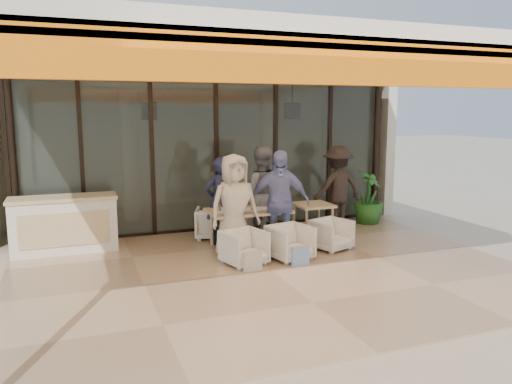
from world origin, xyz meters
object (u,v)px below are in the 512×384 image
(diner_periwinkle, at_px, (279,202))
(diner_navy, at_px, (220,201))
(dining_table, at_px, (248,212))
(diner_cream, at_px, (234,206))
(potted_palm, at_px, (368,197))
(diner_grey, at_px, (261,194))
(chair_near_right, at_px, (290,241))
(chair_far_left, at_px, (213,222))
(chair_far_right, at_px, (252,221))
(host_counter, at_px, (64,224))
(side_chair, at_px, (331,233))
(chair_near_left, at_px, (244,246))
(side_table, at_px, (313,209))
(standing_woman, at_px, (337,188))

(diner_periwinkle, bearing_deg, diner_navy, 153.18)
(dining_table, height_order, diner_cream, diner_cream)
(diner_cream, relative_size, potted_palm, 1.48)
(diner_navy, xyz_separation_m, diner_grey, (0.84, 0.00, 0.09))
(chair_near_right, bearing_deg, chair_far_left, 100.63)
(chair_near_right, bearing_deg, chair_far_right, 76.78)
(host_counter, bearing_deg, diner_cream, -25.89)
(side_chair, xyz_separation_m, potted_palm, (1.84, 1.61, 0.30))
(chair_far_left, distance_m, potted_palm, 3.66)
(chair_near_left, bearing_deg, diner_grey, 43.90)
(chair_near_right, bearing_deg, side_table, 33.81)
(diner_grey, distance_m, side_chair, 1.60)
(chair_far_left, height_order, chair_far_right, chair_far_left)
(diner_navy, bearing_deg, diner_grey, 164.93)
(diner_periwinkle, distance_m, side_chair, 1.17)
(standing_woman, height_order, potted_palm, standing_woman)
(diner_grey, bearing_deg, standing_woman, -153.73)
(diner_navy, height_order, side_table, diner_navy)
(diner_cream, xyz_separation_m, side_table, (1.81, 0.54, -0.28))
(chair_near_right, xyz_separation_m, diner_grey, (0.00, 1.40, 0.60))
(chair_near_right, distance_m, diner_grey, 1.52)
(chair_near_left, height_order, standing_woman, standing_woman)
(host_counter, relative_size, chair_far_right, 3.08)
(host_counter, xyz_separation_m, standing_woman, (5.55, -0.10, 0.38))
(host_counter, relative_size, chair_near_left, 2.80)
(dining_table, height_order, chair_far_right, dining_table)
(potted_palm, bearing_deg, diner_grey, -169.96)
(side_table, relative_size, standing_woman, 0.41)
(chair_far_left, xyz_separation_m, diner_periwinkle, (0.84, -1.40, 0.59))
(chair_near_right, height_order, diner_cream, diner_cream)
(diner_cream, height_order, side_table, diner_cream)
(host_counter, bearing_deg, chair_near_right, -27.06)
(diner_cream, bearing_deg, diner_grey, 42.68)
(diner_navy, distance_m, potted_palm, 3.69)
(chair_near_left, xyz_separation_m, potted_palm, (3.65, 1.90, 0.29))
(chair_far_left, height_order, standing_woman, standing_woman)
(diner_grey, xyz_separation_m, potted_palm, (2.81, 0.50, -0.32))
(chair_near_right, height_order, side_table, side_table)
(chair_far_right, height_order, standing_woman, standing_woman)
(chair_far_left, bearing_deg, diner_cream, 109.13)
(host_counter, bearing_deg, side_chair, -18.78)
(standing_woman, xyz_separation_m, potted_palm, (0.90, 0.15, -0.29))
(chair_far_right, distance_m, diner_navy, 1.12)
(diner_grey, xyz_separation_m, diner_periwinkle, (0.00, -0.90, -0.00))
(diner_navy, distance_m, diner_periwinkle, 1.23)
(chair_far_left, bearing_deg, diner_periwinkle, 140.09)
(chair_near_left, relative_size, potted_palm, 0.54)
(chair_near_right, distance_m, diner_periwinkle, 0.78)
(chair_near_left, xyz_separation_m, side_table, (1.81, 1.04, 0.31))
(host_counter, xyz_separation_m, chair_near_left, (2.79, -1.85, -0.20))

